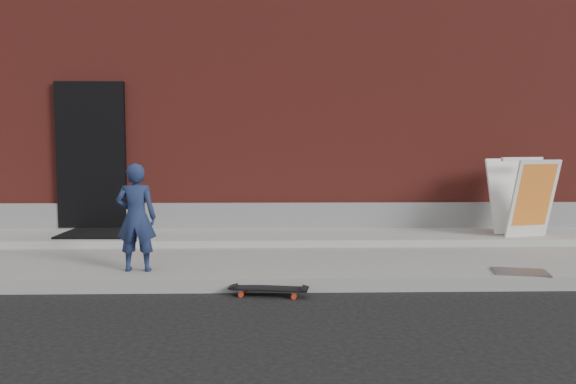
{
  "coord_description": "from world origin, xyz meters",
  "views": [
    {
      "loc": [
        0.23,
        -5.8,
        1.55
      ],
      "look_at": [
        0.39,
        0.8,
        1.0
      ],
      "focal_mm": 35.0,
      "sensor_mm": 36.0,
      "label": 1
    }
  ],
  "objects": [
    {
      "name": "ground",
      "position": [
        0.0,
        0.0,
        0.0
      ],
      "size": [
        80.0,
        80.0,
        0.0
      ],
      "primitive_type": "plane",
      "color": "black",
      "rests_on": "ground"
    },
    {
      "name": "sidewalk",
      "position": [
        0.0,
        1.5,
        0.07
      ],
      "size": [
        20.0,
        3.0,
        0.15
      ],
      "primitive_type": "cube",
      "color": "gray",
      "rests_on": "ground"
    },
    {
      "name": "apron",
      "position": [
        0.0,
        2.4,
        0.2
      ],
      "size": [
        20.0,
        1.2,
        0.1
      ],
      "primitive_type": "cube",
      "color": "gray",
      "rests_on": "sidewalk"
    },
    {
      "name": "building",
      "position": [
        -0.0,
        6.99,
        2.5
      ],
      "size": [
        20.0,
        8.1,
        5.0
      ],
      "color": "maroon",
      "rests_on": "ground"
    },
    {
      "name": "child",
      "position": [
        -1.31,
        0.42,
        0.75
      ],
      "size": [
        0.44,
        0.29,
        1.21
      ],
      "primitive_type": "imported",
      "rotation": [
        0.0,
        0.0,
        3.15
      ],
      "color": "#192548",
      "rests_on": "sidewalk"
    },
    {
      "name": "skateboard",
      "position": [
        0.17,
        -0.12,
        0.07
      ],
      "size": [
        0.81,
        0.33,
        0.09
      ],
      "color": "#B32C12",
      "rests_on": "ground"
    },
    {
      "name": "pizza_sign",
      "position": [
        3.8,
        2.16,
        0.82
      ],
      "size": [
        0.86,
        0.95,
        1.13
      ],
      "color": "silver",
      "rests_on": "apron"
    },
    {
      "name": "doormat",
      "position": [
        -2.3,
        2.4,
        0.27
      ],
      "size": [
        1.13,
        0.92,
        0.03
      ],
      "primitive_type": "cube",
      "rotation": [
        0.0,
        0.0,
        -0.02
      ],
      "color": "black",
      "rests_on": "apron"
    },
    {
      "name": "utility_plate",
      "position": [
        2.94,
        0.23,
        0.16
      ],
      "size": [
        0.64,
        0.48,
        0.02
      ],
      "primitive_type": "cube",
      "rotation": [
        0.0,
        0.0,
        -0.21
      ],
      "color": "#5C5D62",
      "rests_on": "sidewalk"
    }
  ]
}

